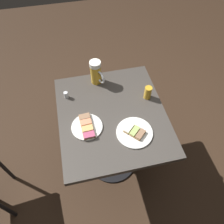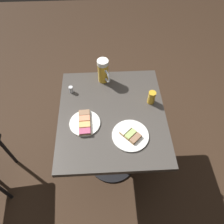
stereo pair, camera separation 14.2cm
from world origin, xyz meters
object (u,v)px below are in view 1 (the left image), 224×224
object	(u,v)px
plate_near	(134,132)
salt_shaker	(66,95)
beer_mug	(96,73)
beer_glass_small	(148,93)
plate_far	(87,126)

from	to	relation	value
plate_near	salt_shaker	world-z (taller)	salt_shaker
plate_near	beer_mug	world-z (taller)	beer_mug
salt_shaker	beer_glass_small	bearing A→B (deg)	167.64
salt_shaker	plate_far	bearing A→B (deg)	110.16
plate_far	salt_shaker	xyz separation A→B (m)	(0.10, -0.28, 0.01)
plate_far	salt_shaker	world-z (taller)	salt_shaker
beer_mug	salt_shaker	distance (m)	0.26
plate_far	beer_mug	bearing A→B (deg)	-109.19
beer_glass_small	salt_shaker	xyz separation A→B (m)	(0.55, -0.12, -0.02)
plate_near	beer_mug	xyz separation A→B (m)	(0.15, -0.48, 0.08)
plate_far	beer_mug	world-z (taller)	beer_mug
plate_far	beer_glass_small	xyz separation A→B (m)	(-0.45, -0.16, 0.04)
plate_far	plate_near	bearing A→B (deg)	159.55
plate_near	beer_mug	bearing A→B (deg)	-72.90
beer_mug	beer_glass_small	bearing A→B (deg)	144.67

